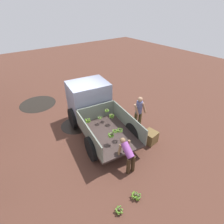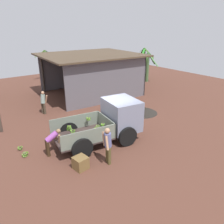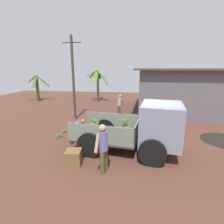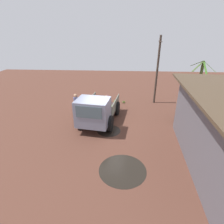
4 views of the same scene
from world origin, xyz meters
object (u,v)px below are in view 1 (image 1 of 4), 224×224
object	(u,v)px
banana_bunch_on_ground_1	(138,196)
banana_bunch_on_ground_2	(135,195)
person_foreground_visitor	(139,111)
wooden_crate_0	(150,137)
banana_bunch_on_ground_0	(119,210)
person_worker_loading	(128,154)
cargo_truck	(92,104)

from	to	relation	value
banana_bunch_on_ground_1	banana_bunch_on_ground_2	size ratio (longest dim) A/B	0.90
person_foreground_visitor	wooden_crate_0	bearing A→B (deg)	-1.10
banana_bunch_on_ground_2	wooden_crate_0	size ratio (longest dim) A/B	0.50
banana_bunch_on_ground_1	banana_bunch_on_ground_0	bearing A→B (deg)	88.63
person_worker_loading	banana_bunch_on_ground_1	size ratio (longest dim) A/B	4.92
banana_bunch_on_ground_2	wooden_crate_0	world-z (taller)	wooden_crate_0
person_foreground_visitor	banana_bunch_on_ground_0	distance (m)	4.45
cargo_truck	person_worker_loading	xyz separation A→B (m)	(-3.22, 0.47, -0.39)
cargo_truck	person_foreground_visitor	bearing A→B (deg)	-125.83
banana_bunch_on_ground_0	banana_bunch_on_ground_1	distance (m)	0.75
banana_bunch_on_ground_0	banana_bunch_on_ground_2	distance (m)	0.70
person_foreground_visitor	person_worker_loading	bearing A→B (deg)	-36.55
banana_bunch_on_ground_1	banana_bunch_on_ground_2	xyz separation A→B (m)	(0.07, 0.05, 0.01)
banana_bunch_on_ground_1	wooden_crate_0	distance (m)	2.82
banana_bunch_on_ground_2	wooden_crate_0	distance (m)	2.82
cargo_truck	banana_bunch_on_ground_1	size ratio (longest dim) A/B	18.58
banana_bunch_on_ground_0	banana_bunch_on_ground_2	bearing A→B (deg)	-85.72
banana_bunch_on_ground_2	cargo_truck	bearing A→B (deg)	-13.76
banana_bunch_on_ground_0	person_worker_loading	bearing A→B (deg)	-48.41
person_worker_loading	banana_bunch_on_ground_1	xyz separation A→B (m)	(-1.15, 0.53, -0.61)
cargo_truck	banana_bunch_on_ground_0	distance (m)	4.79
wooden_crate_0	person_foreground_visitor	bearing A→B (deg)	-16.56
person_foreground_visitor	person_worker_loading	xyz separation A→B (m)	(-1.64, 2.10, -0.21)
person_worker_loading	wooden_crate_0	distance (m)	1.88
cargo_truck	banana_bunch_on_ground_2	distance (m)	4.53
cargo_truck	banana_bunch_on_ground_2	bearing A→B (deg)	174.43
cargo_truck	banana_bunch_on_ground_1	bearing A→B (deg)	175.26
banana_bunch_on_ground_1	person_foreground_visitor	bearing A→B (deg)	-43.32
banana_bunch_on_ground_0	banana_bunch_on_ground_2	world-z (taller)	banana_bunch_on_ground_2
person_worker_loading	banana_bunch_on_ground_2	bearing A→B (deg)	157.99
banana_bunch_on_ground_2	person_foreground_visitor	bearing A→B (deg)	-44.58
person_foreground_visitor	banana_bunch_on_ground_1	distance (m)	3.92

